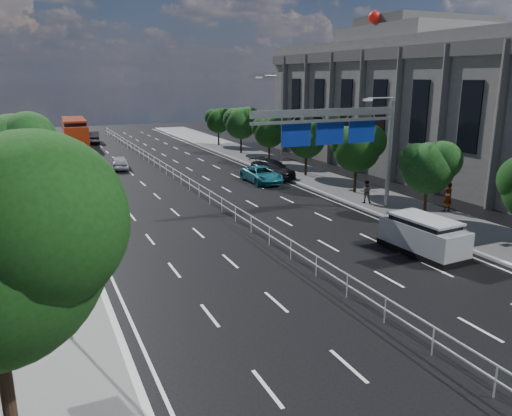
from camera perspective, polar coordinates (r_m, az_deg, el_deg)
ground at (r=21.57m, az=9.07°, el=-9.24°), size 160.00×160.00×0.00m
sidewalk_near at (r=18.47m, az=-23.45°, el=-14.44°), size 5.00×140.00×0.14m
kerb_near at (r=18.58m, az=-15.54°, el=-13.52°), size 0.25×140.00×0.15m
kerb_far at (r=27.29m, az=25.15°, el=-5.14°), size 0.25×140.00×0.15m
median_fence at (r=41.19m, az=-8.31°, el=3.16°), size 0.05×85.00×1.02m
toilet_sign at (r=17.31m, az=-22.62°, el=-5.87°), size 1.62×0.18×4.34m
overhead_gantry at (r=31.98m, az=9.72°, el=9.00°), size 10.24×0.38×7.45m
streetlight_far at (r=47.64m, az=2.65°, el=10.55°), size 2.78×2.40×9.00m
civic_hall at (r=51.82m, az=18.18°, el=11.36°), size 14.40×36.00×14.35m
near_tree_back at (r=34.54m, az=-25.82°, el=6.50°), size 4.84×4.51×6.69m
far_tree_c at (r=32.70m, az=19.18°, el=4.66°), size 3.52×3.28×4.94m
far_tree_d at (r=38.37m, az=11.53°, el=6.96°), size 3.85×3.59×5.34m
far_tree_e at (r=44.63m, az=5.86°, el=8.07°), size 3.63×3.38×5.13m
far_tree_f at (r=51.22m, az=1.59°, el=8.92°), size 3.52×3.28×5.02m
far_tree_g at (r=58.00m, az=-1.69°, el=9.87°), size 3.96×3.69×5.45m
far_tree_h at (r=64.98m, az=-4.30°, el=10.07°), size 3.41×3.18×4.91m
white_minivan at (r=48.62m, az=-20.04°, el=4.65°), size 2.02×4.35×1.86m
red_bus at (r=68.68m, az=-20.02°, el=8.17°), size 3.32×12.02×3.56m
near_car_silver at (r=50.30m, az=-15.32°, el=5.05°), size 2.07×4.07×1.33m
near_car_dark at (r=71.24m, az=-18.16°, el=7.67°), size 2.27×5.02×1.60m
silver_minivan at (r=26.56m, az=18.57°, el=-3.04°), size 2.21×4.70×1.91m
parked_car_teal at (r=42.26m, az=0.66°, el=3.82°), size 2.31×4.93×1.37m
parked_car_dark at (r=44.43m, az=1.89°, el=4.46°), size 2.84×5.50×1.52m
pedestrian_a at (r=34.88m, az=21.05°, el=1.18°), size 0.73×0.50×1.92m
pedestrian_b at (r=35.66m, az=12.45°, el=1.84°), size 0.98×0.92×1.60m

